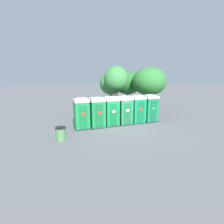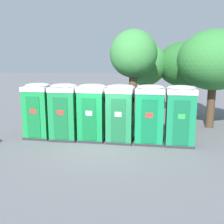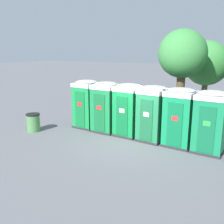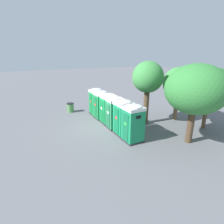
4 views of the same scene
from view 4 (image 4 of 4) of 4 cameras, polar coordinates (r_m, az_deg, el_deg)
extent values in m
plane|color=slate|center=(14.39, -2.26, -4.58)|extent=(120.00, 120.00, 0.00)
cube|color=#2D2D33|center=(17.31, -5.00, -0.47)|extent=(1.26, 1.28, 0.10)
cube|color=#1A9446|center=(17.00, -5.10, 3.05)|extent=(1.20, 1.22, 2.10)
cube|color=#147336|center=(16.81, -6.94, 2.55)|extent=(0.62, 0.08, 1.85)
cube|color=red|center=(16.74, -7.03, 3.45)|extent=(0.28, 0.03, 0.20)
cube|color=black|center=(16.30, -4.40, 5.08)|extent=(0.05, 0.36, 0.20)
cube|color=white|center=(16.74, -5.21, 6.86)|extent=(1.24, 1.26, 0.20)
ellipsoid|color=white|center=(16.71, -5.23, 7.36)|extent=(1.18, 1.20, 0.18)
cube|color=#2D2D33|center=(16.19, -3.47, -1.77)|extent=(1.28, 1.26, 0.10)
cube|color=#1C8745|center=(15.85, -3.55, 1.97)|extent=(1.21, 1.20, 2.10)
cube|color=#166936|center=(15.64, -5.48, 1.41)|extent=(0.64, 0.06, 1.85)
cube|color=red|center=(15.56, -5.57, 2.38)|extent=(0.28, 0.02, 0.20)
cube|color=black|center=(15.14, -2.64, 4.10)|extent=(0.04, 0.36, 0.20)
cube|color=white|center=(15.57, -3.63, 6.04)|extent=(1.25, 1.23, 0.20)
ellipsoid|color=white|center=(15.53, -3.64, 6.58)|extent=(1.19, 1.17, 0.18)
cube|color=#2D2D33|center=(15.13, -1.30, -3.20)|extent=(1.26, 1.29, 0.10)
cube|color=#158E44|center=(14.76, -1.33, 0.78)|extent=(1.20, 1.22, 2.10)
cube|color=#106F35|center=(14.55, -3.40, 0.18)|extent=(0.61, 0.08, 1.85)
cube|color=white|center=(14.46, -3.48, 1.21)|extent=(0.28, 0.03, 0.20)
cube|color=black|center=(14.07, -0.34, 3.03)|extent=(0.05, 0.36, 0.20)
cube|color=white|center=(14.46, -1.36, 5.14)|extent=(1.23, 1.26, 0.20)
ellipsoid|color=white|center=(14.43, -1.37, 5.72)|extent=(1.17, 1.20, 0.18)
cube|color=#2D2D33|center=(14.07, 0.88, -4.89)|extent=(1.27, 1.31, 0.10)
cube|color=#23834C|center=(13.67, 0.91, -0.65)|extent=(1.21, 1.25, 2.10)
cube|color=#1B663B|center=(13.46, -1.32, -1.30)|extent=(0.61, 0.09, 1.85)
cube|color=white|center=(13.36, -1.40, -0.19)|extent=(0.28, 0.04, 0.20)
cube|color=black|center=(12.97, 2.04, 1.71)|extent=(0.06, 0.36, 0.20)
cube|color=white|center=(13.35, 0.93, 4.03)|extent=(1.25, 1.28, 0.20)
ellipsoid|color=white|center=(13.31, 0.93, 4.66)|extent=(1.19, 1.22, 0.18)
cube|color=#2D2D33|center=(13.07, 3.66, -6.79)|extent=(1.32, 1.30, 0.10)
cube|color=#148F51|center=(12.65, 3.76, -2.27)|extent=(1.26, 1.24, 2.10)
cube|color=#0F6F3F|center=(12.41, 1.42, -3.03)|extent=(0.64, 0.08, 1.85)
cube|color=red|center=(12.30, 1.35, -1.84)|extent=(0.28, 0.03, 0.20)
cube|color=black|center=(11.93, 5.27, 0.15)|extent=(0.05, 0.36, 0.20)
cube|color=white|center=(12.30, 3.87, 2.76)|extent=(1.30, 1.27, 0.20)
ellipsoid|color=white|center=(12.26, 3.88, 3.43)|extent=(1.23, 1.21, 0.18)
cube|color=#2D2D33|center=(12.10, 6.63, -9.05)|extent=(1.29, 1.27, 0.10)
cube|color=#178550|center=(11.64, 6.83, -4.23)|extent=(1.22, 1.21, 2.10)
cube|color=#12683E|center=(11.36, 4.38, -5.13)|extent=(0.64, 0.07, 1.85)
cube|color=green|center=(11.25, 4.33, -3.85)|extent=(0.28, 0.03, 0.20)
cube|color=black|center=(10.93, 8.72, -1.68)|extent=(0.05, 0.36, 0.20)
cube|color=white|center=(11.25, 7.05, 1.20)|extent=(1.26, 1.25, 0.20)
ellipsoid|color=white|center=(11.21, 7.08, 1.93)|extent=(1.20, 1.19, 0.18)
cylinder|color=brown|center=(16.46, 20.16, 1.96)|extent=(0.35, 0.35, 2.56)
ellipsoid|color=#3D8C42|center=(16.06, 20.94, 8.86)|extent=(2.63, 2.63, 2.66)
cylinder|color=brown|center=(14.79, 11.07, 2.31)|extent=(0.44, 0.44, 3.21)
ellipsoid|color=#3D8C42|center=(14.35, 11.63, 11.12)|extent=(2.47, 2.47, 2.48)
cylinder|color=#4C3826|center=(12.41, 24.33, -3.31)|extent=(0.42, 0.42, 2.71)
ellipsoid|color=#337F38|center=(11.85, 25.70, 6.69)|extent=(3.75, 3.75, 3.09)
cylinder|color=brown|center=(15.48, 28.18, -0.20)|extent=(0.29, 0.29, 2.51)
ellipsoid|color=#286B2D|center=(15.04, 29.34, 7.20)|extent=(3.47, 3.47, 2.86)
cylinder|color=#518C4C|center=(18.25, -13.40, 1.32)|extent=(0.66, 0.66, 0.85)
cylinder|color=black|center=(18.13, -13.51, 2.70)|extent=(0.70, 0.70, 0.06)
camera|label=1|loc=(19.30, -50.70, 7.99)|focal=28.00mm
camera|label=2|loc=(11.28, -52.92, 0.70)|focal=42.00mm
camera|label=3|loc=(8.11, -60.13, -1.08)|focal=42.00mm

